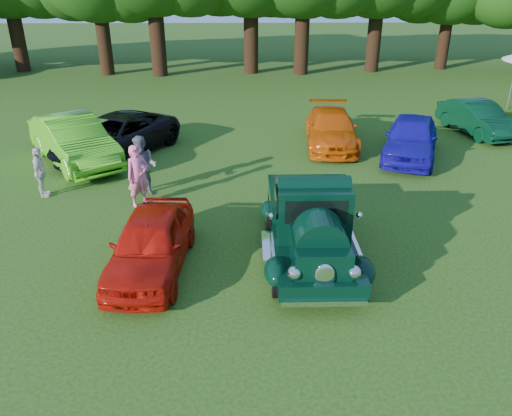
{
  "coord_description": "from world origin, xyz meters",
  "views": [
    {
      "loc": [
        -0.01,
        -9.76,
        6.11
      ],
      "look_at": [
        0.23,
        0.78,
        1.1
      ],
      "focal_mm": 35.0,
      "sensor_mm": 36.0,
      "label": 1
    }
  ],
  "objects_px": {
    "spectator_pink": "(138,176)",
    "spectator_grey": "(143,166)",
    "back_car_black": "(116,136)",
    "back_car_green": "(477,118)",
    "spectator_white": "(40,172)",
    "back_car_blue": "(411,138)",
    "back_car_orange": "(331,129)",
    "red_convertible": "(151,243)",
    "back_car_lime": "(74,141)",
    "hero_pickup": "(310,224)"
  },
  "relations": [
    {
      "from": "back_car_black",
      "to": "back_car_green",
      "type": "bearing_deg",
      "value": 37.61
    },
    {
      "from": "back_car_black",
      "to": "spectator_pink",
      "type": "height_order",
      "value": "spectator_pink"
    },
    {
      "from": "hero_pickup",
      "to": "spectator_pink",
      "type": "height_order",
      "value": "hero_pickup"
    },
    {
      "from": "spectator_pink",
      "to": "red_convertible",
      "type": "bearing_deg",
      "value": -111.18
    },
    {
      "from": "back_car_black",
      "to": "back_car_blue",
      "type": "distance_m",
      "value": 10.63
    },
    {
      "from": "back_car_black",
      "to": "spectator_grey",
      "type": "relative_size",
      "value": 2.87
    },
    {
      "from": "back_car_black",
      "to": "back_car_blue",
      "type": "height_order",
      "value": "back_car_blue"
    },
    {
      "from": "back_car_orange",
      "to": "spectator_grey",
      "type": "height_order",
      "value": "spectator_grey"
    },
    {
      "from": "hero_pickup",
      "to": "red_convertible",
      "type": "height_order",
      "value": "hero_pickup"
    },
    {
      "from": "back_car_lime",
      "to": "back_car_green",
      "type": "relative_size",
      "value": 1.23
    },
    {
      "from": "spectator_white",
      "to": "back_car_lime",
      "type": "bearing_deg",
      "value": -12.43
    },
    {
      "from": "back_car_black",
      "to": "back_car_orange",
      "type": "xyz_separation_m",
      "value": [
        8.01,
        0.98,
        -0.06
      ]
    },
    {
      "from": "red_convertible",
      "to": "spectator_white",
      "type": "bearing_deg",
      "value": 137.23
    },
    {
      "from": "red_convertible",
      "to": "spectator_pink",
      "type": "relative_size",
      "value": 2.16
    },
    {
      "from": "back_car_orange",
      "to": "spectator_pink",
      "type": "distance_m",
      "value": 8.31
    },
    {
      "from": "back_car_black",
      "to": "spectator_pink",
      "type": "bearing_deg",
      "value": -41.04
    },
    {
      "from": "back_car_green",
      "to": "hero_pickup",
      "type": "bearing_deg",
      "value": -141.62
    },
    {
      "from": "back_car_blue",
      "to": "back_car_green",
      "type": "height_order",
      "value": "back_car_blue"
    },
    {
      "from": "hero_pickup",
      "to": "spectator_white",
      "type": "xyz_separation_m",
      "value": [
        -7.55,
        3.59,
        -0.07
      ]
    },
    {
      "from": "hero_pickup",
      "to": "spectator_pink",
      "type": "bearing_deg",
      "value": 147.32
    },
    {
      "from": "back_car_black",
      "to": "hero_pickup",
      "type": "bearing_deg",
      "value": -21.46
    },
    {
      "from": "back_car_blue",
      "to": "spectator_grey",
      "type": "xyz_separation_m",
      "value": [
        -8.96,
        -3.09,
        0.16
      ]
    },
    {
      "from": "back_car_lime",
      "to": "back_car_black",
      "type": "distance_m",
      "value": 1.49
    },
    {
      "from": "red_convertible",
      "to": "spectator_white",
      "type": "relative_size",
      "value": 2.54
    },
    {
      "from": "back_car_blue",
      "to": "spectator_pink",
      "type": "distance_m",
      "value": 9.75
    },
    {
      "from": "back_car_lime",
      "to": "back_car_green",
      "type": "bearing_deg",
      "value": -24.43
    },
    {
      "from": "hero_pickup",
      "to": "back_car_blue",
      "type": "xyz_separation_m",
      "value": [
        4.43,
        6.76,
        -0.08
      ]
    },
    {
      "from": "back_car_blue",
      "to": "back_car_green",
      "type": "relative_size",
      "value": 1.09
    },
    {
      "from": "hero_pickup",
      "to": "spectator_grey",
      "type": "distance_m",
      "value": 5.83
    },
    {
      "from": "back_car_black",
      "to": "red_convertible",
      "type": "bearing_deg",
      "value": -43.54
    },
    {
      "from": "back_car_black",
      "to": "spectator_white",
      "type": "xyz_separation_m",
      "value": [
        -1.36,
        -3.69,
        0.04
      ]
    },
    {
      "from": "back_car_lime",
      "to": "red_convertible",
      "type": "bearing_deg",
      "value": -97.39
    },
    {
      "from": "spectator_pink",
      "to": "spectator_grey",
      "type": "relative_size",
      "value": 0.99
    },
    {
      "from": "hero_pickup",
      "to": "back_car_green",
      "type": "relative_size",
      "value": 1.22
    },
    {
      "from": "back_car_blue",
      "to": "back_car_orange",
      "type": "bearing_deg",
      "value": 170.82
    },
    {
      "from": "back_car_orange",
      "to": "spectator_pink",
      "type": "height_order",
      "value": "spectator_pink"
    },
    {
      "from": "back_car_black",
      "to": "spectator_grey",
      "type": "distance_m",
      "value": 3.98
    },
    {
      "from": "back_car_lime",
      "to": "back_car_blue",
      "type": "relative_size",
      "value": 1.13
    },
    {
      "from": "spectator_pink",
      "to": "spectator_grey",
      "type": "distance_m",
      "value": 0.77
    },
    {
      "from": "back_car_lime",
      "to": "spectator_grey",
      "type": "distance_m",
      "value": 4.02
    },
    {
      "from": "red_convertible",
      "to": "back_car_black",
      "type": "relative_size",
      "value": 0.74
    },
    {
      "from": "back_car_orange",
      "to": "spectator_grey",
      "type": "bearing_deg",
      "value": -139.63
    },
    {
      "from": "red_convertible",
      "to": "spectator_white",
      "type": "distance_m",
      "value": 5.7
    },
    {
      "from": "red_convertible",
      "to": "back_car_lime",
      "type": "bearing_deg",
      "value": 122.2
    },
    {
      "from": "back_car_green",
      "to": "back_car_lime",
      "type": "bearing_deg",
      "value": 179.92
    },
    {
      "from": "spectator_white",
      "to": "back_car_green",
      "type": "bearing_deg",
      "value": -78.92
    },
    {
      "from": "spectator_pink",
      "to": "back_car_green",
      "type": "bearing_deg",
      "value": -7.98
    },
    {
      "from": "red_convertible",
      "to": "back_car_black",
      "type": "height_order",
      "value": "back_car_black"
    },
    {
      "from": "back_car_lime",
      "to": "spectator_white",
      "type": "distance_m",
      "value": 2.87
    },
    {
      "from": "back_car_green",
      "to": "spectator_pink",
      "type": "distance_m",
      "value": 14.29
    }
  ]
}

